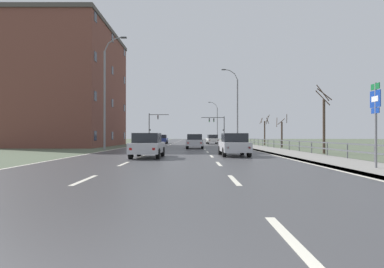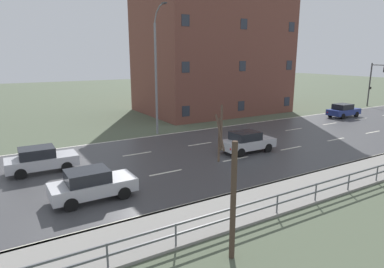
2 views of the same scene
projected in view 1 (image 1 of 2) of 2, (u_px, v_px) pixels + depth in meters
The scene contains 19 objects.
ground_plane at pixel (186, 144), 50.01m from camera, with size 160.00×160.00×0.12m.
road_asphalt_strip at pixel (187, 142), 62.00m from camera, with size 14.00×120.00×0.03m.
sidewalk_right at pixel (228, 142), 62.00m from camera, with size 3.00×120.00×0.12m.
guardrail at pixel (290, 143), 27.38m from camera, with size 0.07×35.97×1.00m.
street_lamp_midground at pixel (237, 108), 43.63m from camera, with size 2.40×0.24×11.07m.
street_lamp_distant at pixel (217, 122), 78.40m from camera, with size 2.45×0.24×10.18m.
street_lamp_left_bank at pixel (106, 94), 29.73m from camera, with size 2.26×0.24×11.19m.
highway_sign at pixel (376, 114), 12.10m from camera, with size 0.09×0.68×3.54m.
traffic_signal_right at pixel (219, 124), 64.50m from camera, with size 4.99×0.36×5.53m.
traffic_signal_left at pixel (153, 124), 62.75m from camera, with size 4.16×0.36×6.03m.
car_near_right at pixel (234, 144), 20.76m from camera, with size 1.87×4.12×1.57m.
car_far_right at pixel (213, 139), 50.36m from camera, with size 2.01×4.19×1.57m.
car_mid_centre at pixel (148, 145), 19.14m from camera, with size 1.88×4.12×1.57m.
car_far_left at pixel (195, 141), 32.83m from camera, with size 1.91×4.14×1.57m.
car_distant at pixel (162, 139), 51.92m from camera, with size 1.86×4.11×1.57m.
brick_building at pixel (67, 88), 41.44m from camera, with size 12.70×17.38×15.94m.
bare_tree_near at pixel (324, 123), 23.63m from camera, with size 1.09×0.87×5.41m.
bare_tree_mid at pixel (282, 133), 36.17m from camera, with size 1.49×1.57×3.96m.
bare_tree_far at pixel (265, 131), 45.57m from camera, with size 1.47×1.59×4.58m.
Camera 1 is at (1.02, -2.01, 1.41)m, focal length 28.26 mm.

